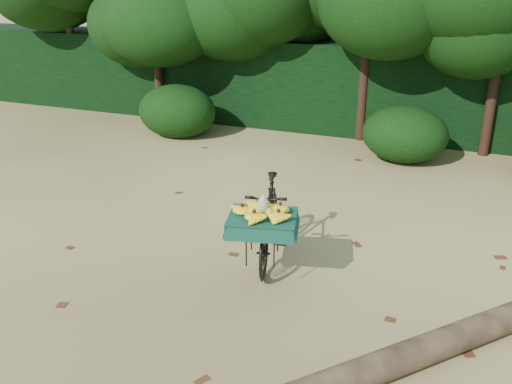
% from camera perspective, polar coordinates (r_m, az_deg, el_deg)
% --- Properties ---
extents(ground, '(80.00, 80.00, 0.00)m').
position_cam_1_polar(ground, '(6.40, -4.28, -6.42)').
color(ground, tan).
rests_on(ground, ground).
extents(vendor_bicycle, '(0.96, 1.75, 0.95)m').
position_cam_1_polar(vendor_bicycle, '(6.05, 1.36, -2.96)').
color(vendor_bicycle, black).
rests_on(vendor_bicycle, ground).
extents(fallen_log, '(2.48, 2.84, 0.25)m').
position_cam_1_polar(fallen_log, '(4.55, 11.61, -18.05)').
color(fallen_log, brown).
rests_on(fallen_log, ground).
extents(hedge_backdrop, '(26.00, 1.80, 1.80)m').
position_cam_1_polar(hedge_backdrop, '(11.80, 9.67, 11.03)').
color(hedge_backdrop, black).
rests_on(hedge_backdrop, ground).
extents(tree_row, '(14.50, 2.00, 4.00)m').
position_cam_1_polar(tree_row, '(11.06, 5.61, 16.29)').
color(tree_row, black).
rests_on(tree_row, ground).
extents(bush_clumps, '(8.80, 1.70, 0.90)m').
position_cam_1_polar(bush_clumps, '(9.89, 9.60, 6.33)').
color(bush_clumps, black).
rests_on(bush_clumps, ground).
extents(leaf_litter, '(7.00, 7.30, 0.01)m').
position_cam_1_polar(leaf_litter, '(6.92, -1.86, -4.06)').
color(leaf_litter, '#502B15').
rests_on(leaf_litter, ground).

